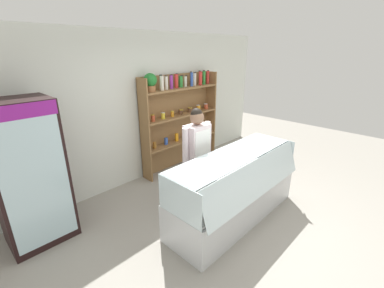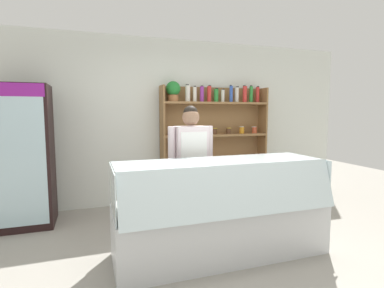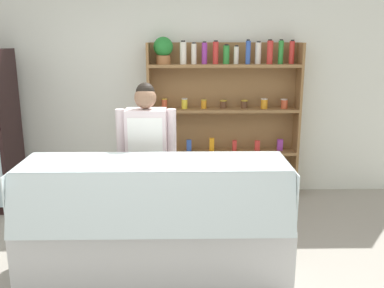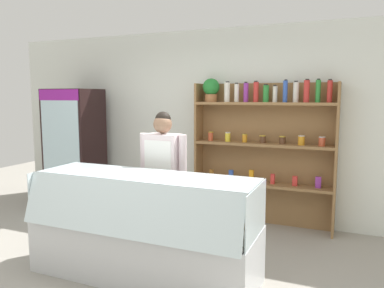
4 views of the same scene
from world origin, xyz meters
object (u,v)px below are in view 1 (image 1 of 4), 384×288
object	(u,v)px
drinks_fridge	(29,175)
shelving_unit	(178,114)
shop_clerk	(197,151)
deli_display_case	(234,199)

from	to	relation	value
drinks_fridge	shelving_unit	xyz separation A→B (m)	(2.84, 0.35, 0.21)
drinks_fridge	shelving_unit	size ratio (longest dim) A/B	0.93
shelving_unit	shop_clerk	distance (m)	1.53
deli_display_case	shop_clerk	size ratio (longest dim) A/B	1.40
shelving_unit	deli_display_case	distance (m)	2.21
drinks_fridge	shelving_unit	world-z (taller)	shelving_unit
drinks_fridge	shop_clerk	size ratio (longest dim) A/B	1.17
shelving_unit	shop_clerk	size ratio (longest dim) A/B	1.26
drinks_fridge	shelving_unit	bearing A→B (deg)	7.07
shop_clerk	drinks_fridge	bearing A→B (deg)	155.34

